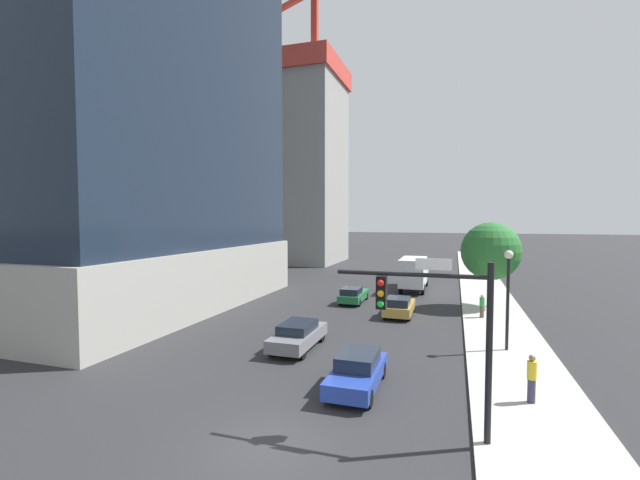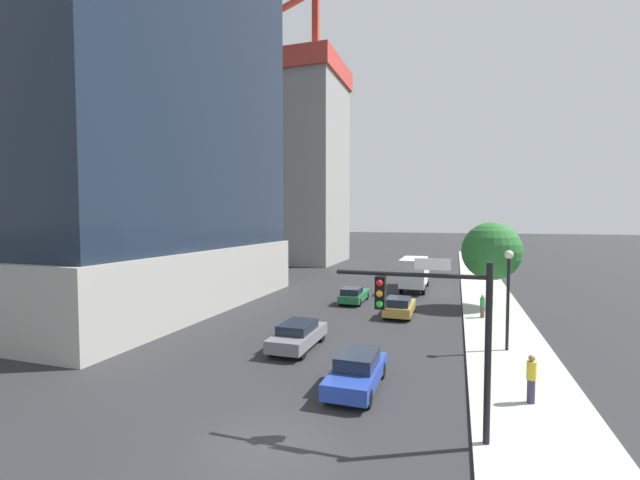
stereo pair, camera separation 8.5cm
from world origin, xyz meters
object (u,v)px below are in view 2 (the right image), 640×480
Objects in this scene: street_tree at (492,251)px; car_gray at (298,335)px; pedestrian_yellow_shirt at (531,378)px; traffic_light_pole at (435,315)px; street_lamp at (508,284)px; box_truck at (415,271)px; car_gold at (399,306)px; car_green at (354,295)px; car_blue at (357,371)px; pedestrian_green_shirt at (483,306)px; construction_building at (302,155)px.

street_tree is 17.95m from car_gray.
traffic_light_pole is at bearing -133.14° from pedestrian_yellow_shirt.
car_gray is 2.58× the size of pedestrian_yellow_shirt.
street_lamp is 19.19m from box_truck.
traffic_light_pole is 0.85× the size of street_tree.
street_tree reaches higher than street_lamp.
car_gray is at bearing 160.55° from pedestrian_yellow_shirt.
car_gold is at bearing 116.70° from pedestrian_yellow_shirt.
pedestrian_yellow_shirt is at bearing -19.45° from car_gray.
car_green is (-10.64, -1.13, -3.82)m from street_tree.
pedestrian_green_shirt is (5.61, 14.16, 0.21)m from car_blue.
car_blue is 1.02× the size of car_green.
construction_building is 49.56m from street_lamp.
car_blue is at bearing -132.75° from street_lamp.
car_gray is 21.17m from box_truck.
pedestrian_yellow_shirt is at bearing -60.31° from construction_building.
street_tree reaches higher than pedestrian_green_shirt.
street_tree is at bearing 78.72° from pedestrian_green_shirt.
car_green is (-7.45, 20.17, -3.32)m from traffic_light_pole.
car_blue is 2.48× the size of pedestrian_yellow_shirt.
car_gray is at bearing 135.15° from car_blue.
car_green is at bearing -118.23° from box_truck.
street_tree is 1.41× the size of car_gray.
street_tree reaches higher than car_gray.
traffic_light_pole is 28.32m from box_truck.
car_gold is at bearing 65.28° from car_gray.
car_blue is at bearing -176.44° from pedestrian_yellow_shirt.
pedestrian_green_shirt is at bearing -101.28° from street_tree.
street_lamp is 7.75m from pedestrian_green_shirt.
street_lamp is (3.18, 10.05, -0.37)m from traffic_light_pole.
car_blue is at bearing -66.96° from construction_building.
car_gray is at bearing -69.81° from construction_building.
street_tree is 19.63m from car_blue.
construction_building is at bearing 128.05° from pedestrian_green_shirt.
car_green is 19.82m from pedestrian_yellow_shirt.
car_gray is at bearing -127.30° from street_tree.
construction_building reaches higher than car_blue.
construction_building is 22.48× the size of pedestrian_yellow_shirt.
street_tree reaches higher than car_green.
pedestrian_yellow_shirt is at bearing -88.83° from street_lamp.
street_tree is 5.40m from pedestrian_green_shirt.
traffic_light_pole is at bearing -83.45° from box_truck.
construction_building is at bearing 132.64° from street_tree.
construction_building is 5.37× the size of box_truck.
street_lamp is 1.17× the size of car_blue.
box_truck reaches higher than pedestrian_yellow_shirt.
car_gold is (19.86, -33.30, -16.49)m from construction_building.
car_green is at bearing 139.26° from car_gold.
street_tree reaches higher than car_blue.
car_blue reaches higher than car_gold.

